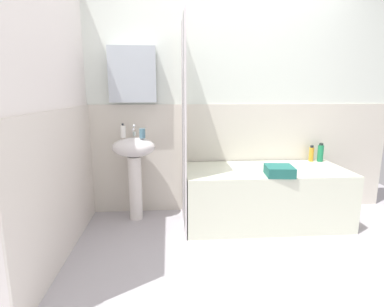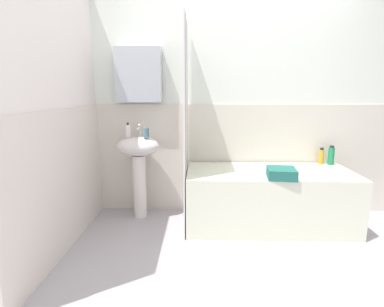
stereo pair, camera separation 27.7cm
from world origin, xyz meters
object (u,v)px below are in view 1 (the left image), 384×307
at_px(toothbrush_cup, 142,133).
at_px(bathtub, 264,195).
at_px(sink, 134,160).
at_px(conditioner_bottle, 311,154).
at_px(body_wash_bottle, 320,153).
at_px(soap_dispenser, 123,131).
at_px(towel_folded, 279,171).

relative_size(toothbrush_cup, bathtub, 0.06).
height_order(sink, conditioner_bottle, sink).
bearing_deg(body_wash_bottle, conditioner_bottle, 168.56).
relative_size(soap_dispenser, toothbrush_cup, 1.52).
bearing_deg(conditioner_bottle, toothbrush_cup, -174.97).
relative_size(body_wash_bottle, conditioner_bottle, 1.15).
distance_m(body_wash_bottle, conditioner_bottle, 0.10).
distance_m(soap_dispenser, conditioner_bottle, 2.08).
xyz_separation_m(sink, soap_dispenser, (-0.10, 0.01, 0.30)).
distance_m(sink, toothbrush_cup, 0.30).
distance_m(bathtub, body_wash_bottle, 0.85).
relative_size(soap_dispenser, towel_folded, 0.58).
xyz_separation_m(toothbrush_cup, body_wash_bottle, (1.95, 0.14, -0.26)).
xyz_separation_m(soap_dispenser, toothbrush_cup, (0.20, -0.05, -0.02)).
xyz_separation_m(bathtub, body_wash_bottle, (0.71, 0.28, 0.38)).
bearing_deg(towel_folded, toothbrush_cup, 163.17).
xyz_separation_m(body_wash_bottle, conditioner_bottle, (-0.09, 0.02, -0.01)).
height_order(conditioner_bottle, towel_folded, conditioner_bottle).
distance_m(soap_dispenser, body_wash_bottle, 2.17).
bearing_deg(toothbrush_cup, soap_dispenser, 166.30).
relative_size(bathtub, conditioner_bottle, 9.07).
bearing_deg(towel_folded, bathtub, 100.94).
distance_m(sink, body_wash_bottle, 2.05).
bearing_deg(towel_folded, body_wash_bottle, 38.83).
bearing_deg(sink, towel_folded, -17.25).
bearing_deg(towel_folded, conditioner_bottle, 44.22).
bearing_deg(bathtub, toothbrush_cup, 173.75).
distance_m(toothbrush_cup, towel_folded, 1.38).
bearing_deg(toothbrush_cup, bathtub, -6.25).
bearing_deg(towel_folded, soap_dispenser, 163.58).
xyz_separation_m(sink, bathtub, (1.33, -0.18, -0.36)).
height_order(toothbrush_cup, body_wash_bottle, toothbrush_cup).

